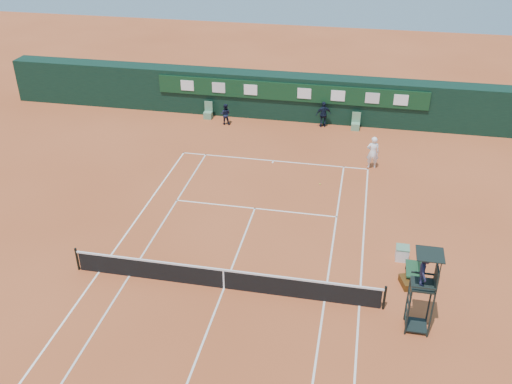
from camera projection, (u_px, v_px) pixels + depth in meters
ground at (224, 288)px, 23.34m from camera, size 90.00×90.00×0.00m
court_lines at (224, 288)px, 23.33m from camera, size 11.05×23.85×0.01m
tennis_net at (224, 278)px, 23.08m from camera, size 12.90×0.10×1.10m
back_wall at (291, 96)px, 38.55m from camera, size 40.00×1.65×3.00m
linesman_chair_left at (208, 114)px, 39.00m from camera, size 0.55×0.50×1.15m
linesman_chair_right at (356, 125)px, 37.30m from camera, size 0.55×0.50×1.15m
umpire_chair at (424, 276)px, 20.10m from camera, size 0.96×0.95×3.42m
player_bench at (416, 267)px, 23.62m from camera, size 0.56×1.20×1.10m
tennis_bag at (406, 282)px, 23.41m from camera, size 0.60×0.90×0.31m
cooler at (402, 253)px, 24.91m from camera, size 0.57×0.57×0.65m
tennis_ball at (320, 184)px, 30.94m from camera, size 0.07×0.07×0.07m
player at (373, 153)px, 32.22m from camera, size 0.74×0.52×1.93m
ball_kid_left at (225, 114)px, 37.90m from camera, size 0.71×0.56×1.42m
ball_kid_right at (324, 114)px, 37.45m from camera, size 1.10×0.76×1.74m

